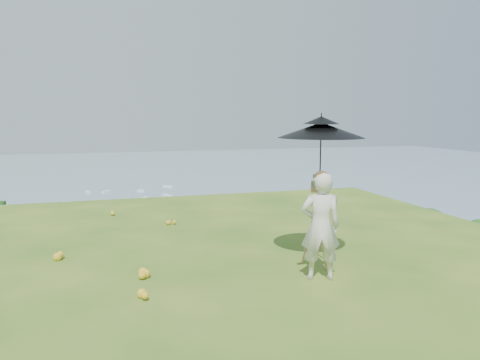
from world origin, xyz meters
name	(u,v)px	position (x,y,z in m)	size (l,w,h in m)	color
ground	(163,286)	(0.00, 0.00, 0.00)	(14.00, 14.00, 0.00)	#3C641C
shoreline_tier	(113,333)	(0.00, 75.00, -36.00)	(170.00, 28.00, 8.00)	slate
bay_water	(104,186)	(0.00, 240.00, -34.00)	(700.00, 700.00, 0.00)	#7192A2
slope_trees	(116,310)	(0.00, 35.00, -15.00)	(110.00, 50.00, 6.00)	#1B5118
harbor_town	(112,298)	(0.00, 75.00, -29.50)	(110.00, 22.00, 5.00)	beige
moored_boats	(68,220)	(-12.50, 161.00, -33.65)	(140.00, 140.00, 0.70)	white
wildflowers	(161,275)	(0.00, 0.25, 0.06)	(10.00, 10.50, 0.12)	gold
painter	(320,226)	(2.17, -0.36, 0.77)	(0.56, 0.37, 1.53)	beige
field_easel	(319,220)	(2.43, 0.20, 0.72)	(0.54, 0.54, 1.43)	#A66C45
sun_umbrella	(321,152)	(2.44, 0.22, 1.76)	(1.31, 1.31, 1.17)	black
painter_cap	(322,175)	(2.17, -0.36, 1.49)	(0.21, 0.25, 0.10)	#DC7885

